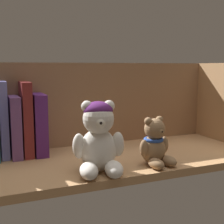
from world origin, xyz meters
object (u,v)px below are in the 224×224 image
object	(u,v)px
book_7	(38,123)
teddy_bear_smaller	(155,144)
book_4	(3,119)
teddy_bear_larger	(99,139)
book_6	(25,118)
book_5	(14,125)
pillar_candle	(153,138)

from	to	relation	value
book_7	teddy_bear_smaller	bearing A→B (deg)	-42.35
book_4	teddy_bear_smaller	world-z (taller)	book_4
teddy_bear_larger	book_6	bearing A→B (deg)	120.90
book_5	teddy_bear_larger	size ratio (longest dim) A/B	0.99
book_4	pillar_candle	distance (cm)	44.07
book_6	book_4	bearing A→B (deg)	180.00
pillar_candle	book_5	bearing A→B (deg)	168.20
book_4	teddy_bear_smaller	size ratio (longest dim) A/B	1.70
book_7	book_4	bearing A→B (deg)	180.00
teddy_bear_larger	pillar_candle	xyz separation A→B (cm)	(23.08, 14.53, -4.97)
book_5	teddy_bear_smaller	bearing A→B (deg)	-35.96
book_6	teddy_bear_larger	distance (cm)	26.73
book_5	pillar_candle	world-z (taller)	book_5
teddy_bear_larger	teddy_bear_smaller	bearing A→B (deg)	-0.70
book_5	pillar_candle	xyz separation A→B (cm)	(39.82, -8.32, -5.31)
book_5	teddy_bear_smaller	world-z (taller)	book_5
book_5	book_6	distance (cm)	3.62
teddy_bear_smaller	book_6	bearing A→B (deg)	141.23
book_6	teddy_bear_larger	size ratio (longest dim) A/B	1.22
book_4	pillar_candle	size ratio (longest dim) A/B	3.42
book_5	pillar_candle	size ratio (longest dim) A/B	2.75
book_7	book_5	bearing A→B (deg)	180.00
book_7	teddy_bear_larger	xyz separation A→B (cm)	(10.27, -22.85, -0.56)
book_6	teddy_bear_smaller	size ratio (longest dim) A/B	1.68
teddy_bear_smaller	pillar_candle	world-z (taller)	teddy_bear_smaller
book_4	book_5	bearing A→B (deg)	0.00
book_6	teddy_bear_smaller	bearing A→B (deg)	-38.77
book_4	book_5	size ratio (longest dim) A/B	1.24
teddy_bear_larger	pillar_candle	bearing A→B (deg)	32.20
book_6	teddy_bear_smaller	world-z (taller)	book_6
book_5	book_6	xyz separation A→B (cm)	(3.07, 0.00, 1.92)
book_6	book_7	xyz separation A→B (cm)	(3.41, 0.00, -1.70)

